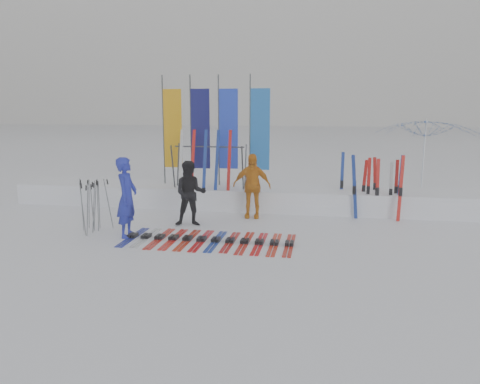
% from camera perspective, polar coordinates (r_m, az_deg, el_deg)
% --- Properties ---
extents(ground, '(120.00, 120.00, 0.00)m').
position_cam_1_polar(ground, '(9.32, -2.97, -7.79)').
color(ground, white).
rests_on(ground, ground).
extents(snow_bank, '(14.00, 1.60, 0.60)m').
position_cam_1_polar(snow_bank, '(13.63, 1.39, -0.61)').
color(snow_bank, white).
rests_on(snow_bank, ground).
extents(person_blue, '(0.47, 0.68, 1.80)m').
position_cam_1_polar(person_blue, '(10.75, -13.62, -0.64)').
color(person_blue, '#1C26A8').
rests_on(person_blue, ground).
extents(person_black, '(0.90, 0.78, 1.61)m').
position_cam_1_polar(person_black, '(11.50, -6.07, -0.19)').
color(person_black, black).
rests_on(person_black, ground).
extents(person_yellow, '(1.01, 0.44, 1.70)m').
position_cam_1_polar(person_yellow, '(12.27, 1.44, 0.76)').
color(person_yellow, orange).
rests_on(person_yellow, ground).
extents(tent_canopy, '(3.55, 3.58, 2.61)m').
position_cam_1_polar(tent_canopy, '(15.08, 21.59, 3.61)').
color(tent_canopy, white).
rests_on(tent_canopy, ground).
extents(ski_row, '(3.69, 1.70, 0.07)m').
position_cam_1_polar(ski_row, '(10.28, -3.74, -5.84)').
color(ski_row, navy).
rests_on(ski_row, ground).
extents(pole_cluster, '(0.67, 0.80, 1.24)m').
position_cam_1_polar(pole_cluster, '(11.49, -17.50, -1.65)').
color(pole_cluster, '#595B60').
rests_on(pole_cluster, ground).
extents(feather_flags, '(3.21, 0.15, 3.20)m').
position_cam_1_polar(feather_flags, '(13.71, -3.20, 7.64)').
color(feather_flags, '#383A3F').
rests_on(feather_flags, ground).
extents(ski_rack, '(2.04, 0.80, 1.23)m').
position_cam_1_polar(ski_rack, '(13.29, -3.76, 3.82)').
color(ski_rack, '#383A3F').
rests_on(ski_rack, ground).
extents(upright_skis, '(1.57, 1.20, 1.69)m').
position_cam_1_polar(upright_skis, '(13.05, 16.05, 0.68)').
color(upright_skis, red).
rests_on(upright_skis, ground).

